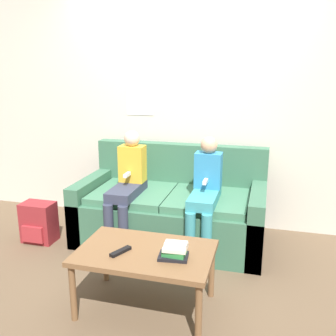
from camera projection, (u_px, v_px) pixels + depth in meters
The scene contains 9 objects.
ground_plane at pixel (155, 266), 3.25m from camera, with size 10.00×10.00×0.00m, color brown.
wall_back at pixel (185, 104), 3.96m from camera, with size 8.00×0.06×2.60m.
couch at pixel (172, 211), 3.71m from camera, with size 1.79×0.91×0.91m.
coffee_table at pixel (145, 257), 2.59m from camera, with size 0.94×0.60×0.45m.
person_left at pixel (127, 184), 3.52m from camera, with size 0.24×0.61×1.10m.
person_right at pixel (205, 192), 3.33m from camera, with size 0.24×0.61×1.07m.
tv_remote at pixel (121, 251), 2.54m from camera, with size 0.11×0.17×0.02m.
book_stack at pixel (175, 251), 2.47m from camera, with size 0.21×0.16×0.11m.
backpack at pixel (39, 223), 3.68m from camera, with size 0.32×0.24×0.40m.
Camera 1 is at (0.88, -2.79, 1.66)m, focal length 40.00 mm.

